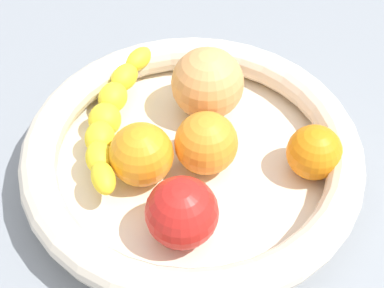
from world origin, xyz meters
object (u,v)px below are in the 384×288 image
(banana_draped_left, at_px, (111,116))
(peach_blush, at_px, (208,83))
(orange_front, at_px, (314,152))
(fruit_bowl, at_px, (192,157))
(orange_mid_left, at_px, (141,154))
(tomato_red, at_px, (182,213))
(orange_mid_right, at_px, (206,145))

(banana_draped_left, distance_m, peach_blush, 0.11)
(banana_draped_left, distance_m, orange_front, 0.21)
(fruit_bowl, distance_m, peach_blush, 0.08)
(orange_front, distance_m, peach_blush, 0.13)
(fruit_bowl, height_order, orange_mid_left, orange_mid_left)
(peach_blush, bearing_deg, tomato_red, 172.07)
(banana_draped_left, bearing_deg, orange_mid_left, -147.74)
(fruit_bowl, relative_size, orange_mid_right, 5.39)
(orange_front, bearing_deg, orange_mid_left, 93.07)
(fruit_bowl, bearing_deg, orange_mid_right, -101.26)
(fruit_bowl, relative_size, banana_draped_left, 1.59)
(orange_front, xyz_separation_m, tomato_red, (-0.08, 0.13, 0.01))
(banana_draped_left, relative_size, peach_blush, 2.76)
(orange_mid_right, bearing_deg, fruit_bowl, 78.74)
(fruit_bowl, distance_m, tomato_red, 0.09)
(banana_draped_left, bearing_deg, orange_mid_right, -114.72)
(orange_mid_left, bearing_deg, fruit_bowl, -72.17)
(fruit_bowl, relative_size, orange_front, 6.20)
(orange_front, relative_size, tomato_red, 0.83)
(fruit_bowl, relative_size, orange_mid_left, 5.42)
(banana_draped_left, height_order, tomato_red, tomato_red)
(orange_front, height_order, orange_mid_left, orange_mid_left)
(orange_front, distance_m, tomato_red, 0.15)
(fruit_bowl, relative_size, tomato_red, 5.15)
(banana_draped_left, relative_size, orange_front, 3.90)
(orange_mid_right, relative_size, peach_blush, 0.81)
(orange_mid_right, bearing_deg, orange_front, -92.07)
(banana_draped_left, xyz_separation_m, tomato_red, (-0.13, -0.08, 0.01))
(orange_mid_right, distance_m, tomato_red, 0.08)
(orange_front, height_order, peach_blush, peach_blush)
(orange_mid_left, relative_size, tomato_red, 0.95)
(orange_front, distance_m, orange_mid_left, 0.17)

